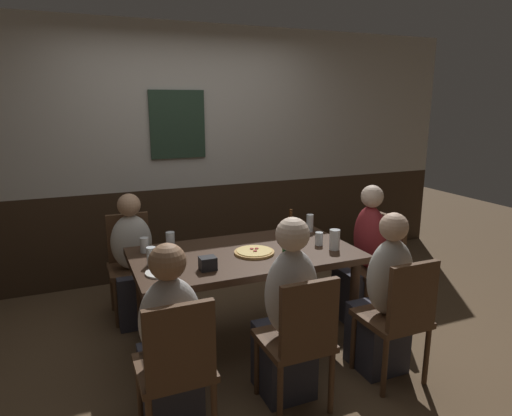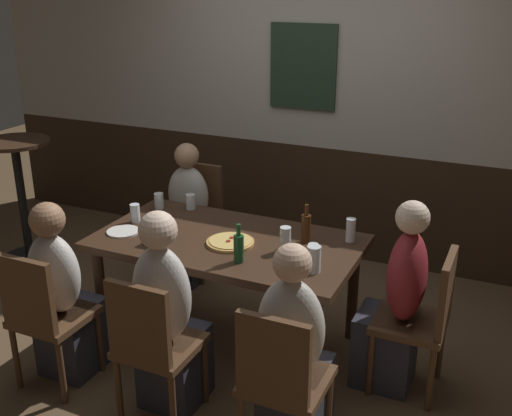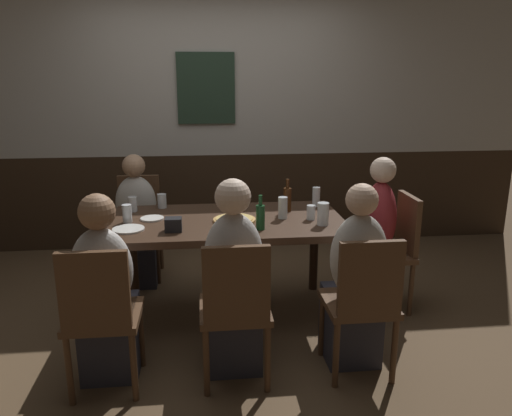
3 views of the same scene
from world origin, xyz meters
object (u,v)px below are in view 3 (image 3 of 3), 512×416
chair_head_east (393,245)px  chair_right_near (363,299)px  highball_clear (162,202)px  plate_white_large (128,229)px  person_left_near (107,302)px  beer_bottle_brown (287,199)px  plate_white_small (152,218)px  chair_left_far (139,221)px  person_mid_near (234,291)px  tumbler_short (283,209)px  beer_bottle_green (260,216)px  person_left_far (137,230)px  person_head_east (372,247)px  chair_mid_near (235,305)px  beer_glass_half (311,213)px  condiment_caddy (173,225)px  pint_glass_pale (133,205)px  beer_glass_tall (316,197)px  pizza (234,220)px  pint_glass_stout (127,215)px  chair_left_near (101,312)px  person_right_near (354,289)px  tumbler_water (323,215)px  dining_table (227,230)px

chair_head_east → chair_right_near: 1.01m
highball_clear → chair_head_east: bearing=-12.1°
plate_white_large → person_left_near: bearing=-97.5°
beer_bottle_brown → plate_white_large: size_ratio=1.18×
plate_white_large → plate_white_small: 0.27m
chair_left_far → person_mid_near: bearing=-65.2°
chair_head_east → tumbler_short: size_ratio=5.65×
beer_bottle_green → beer_bottle_brown: (0.25, 0.43, 0.01)m
person_left_far → person_head_east: 1.95m
person_left_far → person_head_east: size_ratio=0.94×
chair_mid_near → plate_white_large: bearing=133.8°
beer_glass_half → condiment_caddy: beer_glass_half is taller
beer_glass_half → beer_bottle_brown: beer_bottle_brown is taller
pint_glass_pale → beer_glass_tall: (1.41, 0.00, 0.02)m
person_left_near → highball_clear: size_ratio=10.38×
chair_left_far → tumbler_short: bearing=-38.1°
chair_right_near → pint_glass_pale: (-1.42, 1.16, 0.29)m
person_head_east → pizza: 1.07m
beer_glass_half → pint_glass_pale: size_ratio=0.91×
highball_clear → tumbler_short: 0.96m
person_head_east → beer_glass_half: 0.57m
chair_right_near → plate_white_large: chair_right_near is taller
person_left_near → pint_glass_stout: size_ratio=8.87×
tumbler_short → beer_bottle_brown: size_ratio=0.63×
person_head_east → pizza: person_head_east is taller
chair_left_near → chair_head_east: 2.16m
pizza → person_right_near: bearing=-43.9°
person_mid_near → pizza: person_mid_near is taller
highball_clear → beer_glass_tall: 1.20m
beer_bottle_brown → person_left_near: bearing=-143.8°
chair_mid_near → plate_white_large: size_ratio=4.17×
chair_right_near → beer_bottle_green: 0.87m
chair_left_near → pint_glass_pale: (0.04, 1.16, 0.29)m
chair_left_far → beer_bottle_green: size_ratio=3.75×
tumbler_water → beer_bottle_green: (-0.44, -0.06, 0.02)m
chair_right_near → pizza: bearing=129.8°
pint_glass_stout → highball_clear: bearing=60.1°
dining_table → person_mid_near: person_mid_near is taller
beer_bottle_green → beer_glass_half: bearing=27.1°
chair_mid_near → plate_white_large: (-0.66, 0.69, 0.25)m
person_mid_near → beer_glass_half: size_ratio=11.56×
highball_clear → person_left_far: bearing=126.6°
person_mid_near → beer_bottle_green: (0.21, 0.45, 0.32)m
chair_left_near → person_left_far: 1.58m
person_left_near → plate_white_small: size_ratio=6.79×
highball_clear → pizza: bearing=-38.8°
person_head_east → pizza: (-1.03, -0.06, 0.26)m
beer_glass_half → person_mid_near: bearing=-132.7°
person_mid_near → person_right_near: person_mid_near is taller
condiment_caddy → pint_glass_stout: bearing=143.8°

